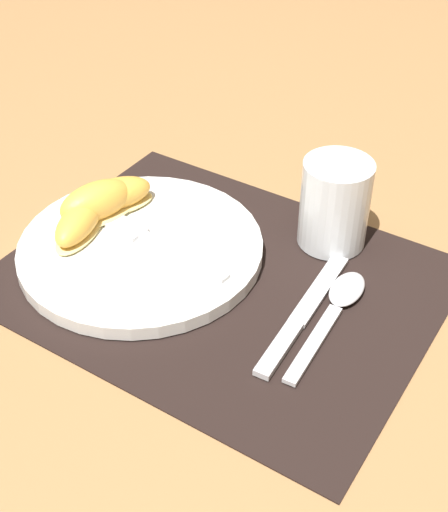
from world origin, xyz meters
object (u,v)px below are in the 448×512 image
object	(u,v)px
plate	(141,248)
spoon	(338,303)
knife	(302,315)
citrus_wedge_2	(79,222)
citrus_wedge_0	(114,196)
fork	(148,237)
juice_glass	(334,208)
citrus_wedge_1	(97,203)

from	to	relation	value
plate	spoon	distance (m)	0.23
knife	citrus_wedge_2	world-z (taller)	citrus_wedge_2
citrus_wedge_0	fork	bearing A→B (deg)	-22.96
citrus_wedge_2	plate	bearing A→B (deg)	17.47
citrus_wedge_0	citrus_wedge_2	bearing A→B (deg)	-90.76
juice_glass	citrus_wedge_1	bearing A→B (deg)	-152.69
plate	knife	world-z (taller)	plate
fork	citrus_wedge_2	size ratio (longest dim) A/B	1.90
citrus_wedge_1	citrus_wedge_2	xyz separation A→B (m)	(0.00, -0.04, -0.00)
plate	spoon	bearing A→B (deg)	10.26
knife	plate	bearing A→B (deg)	-178.16
fork	citrus_wedge_0	distance (m)	0.08
juice_glass	spoon	size ratio (longest dim) A/B	0.58
plate	juice_glass	distance (m)	0.22
knife	fork	world-z (taller)	fork
plate	knife	size ratio (longest dim) A/B	1.37
plate	citrus_wedge_0	world-z (taller)	citrus_wedge_0
knife	citrus_wedge_1	xyz separation A→B (m)	(-0.28, 0.01, 0.03)
spoon	knife	bearing A→B (deg)	-125.07
plate	citrus_wedge_2	size ratio (longest dim) A/B	2.65
knife	spoon	world-z (taller)	spoon
citrus_wedge_2	juice_glass	bearing A→B (deg)	33.93
knife	spoon	distance (m)	0.04
spoon	plate	bearing A→B (deg)	-169.74
spoon	citrus_wedge_1	distance (m)	0.30
plate	fork	size ratio (longest dim) A/B	1.39
juice_glass	citrus_wedge_1	size ratio (longest dim) A/B	0.98
fork	citrus_wedge_0	size ratio (longest dim) A/B	1.89
juice_glass	fork	bearing A→B (deg)	-142.16
juice_glass	citrus_wedge_2	bearing A→B (deg)	-146.07
plate	citrus_wedge_0	size ratio (longest dim) A/B	2.63
fork	knife	bearing A→B (deg)	-0.82
citrus_wedge_1	fork	bearing A→B (deg)	-3.50
plate	citrus_wedge_0	distance (m)	0.08
plate	citrus_wedge_1	bearing A→B (deg)	169.07
knife	citrus_wedge_2	bearing A→B (deg)	-174.06
plate	fork	world-z (taller)	fork
plate	citrus_wedge_1	size ratio (longest dim) A/B	2.61
spoon	citrus_wedge_2	xyz separation A→B (m)	(-0.30, -0.06, 0.03)
citrus_wedge_1	plate	bearing A→B (deg)	-10.93
spoon	citrus_wedge_1	xyz separation A→B (m)	(-0.30, -0.03, 0.03)
spoon	fork	size ratio (longest dim) A/B	0.89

